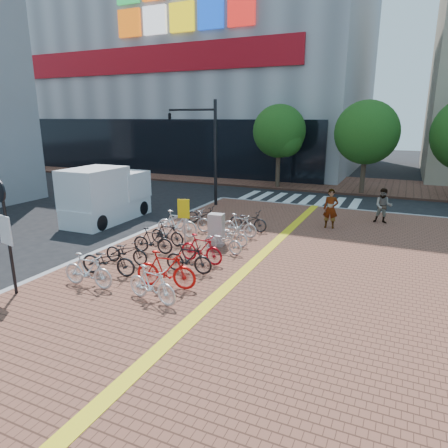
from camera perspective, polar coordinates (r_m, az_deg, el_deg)
The scene contains 31 objects.
ground at distance 13.86m, azimuth -5.97°, elevation -7.03°, with size 120.00×120.00×0.00m, color black.
sidewalk at distance 8.69m, azimuth -5.43°, elevation -21.10°, with size 14.00×34.00×0.15m, color brown.
tactile_strip at distance 9.10m, azimuth -11.23°, elevation -18.86°, with size 0.40×34.00×0.01m, color yellow.
kerb_north at distance 23.87m, azimuth 15.22°, elevation 2.14°, with size 14.00×0.25×0.15m, color gray.
far_sidewalk at distance 33.11m, azimuth 12.72°, elevation 5.79°, with size 70.00×8.00×0.15m, color brown.
department_store at distance 49.35m, azimuth -3.57°, elevation 25.28°, with size 36.00×24.27×28.00m.
crosswalk at distance 26.28m, azimuth 10.57°, elevation 3.41°, with size 7.50×4.00×0.01m.
street_trees at distance 28.56m, azimuth 21.80°, elevation 11.81°, with size 16.20×4.60×6.35m.
bike_0 at distance 12.88m, azimuth -18.87°, elevation -6.29°, with size 0.50×1.77×1.06m, color silver.
bike_1 at distance 13.66m, azimuth -16.22°, elevation -4.98°, with size 0.67×1.91×1.01m, color black.
bike_2 at distance 14.56m, azimuth -13.78°, elevation -3.81°, with size 0.59×1.69×0.89m, color black.
bike_3 at distance 15.42m, azimuth -10.16°, elevation -2.35°, with size 0.46×1.64×0.99m, color black.
bike_4 at distance 16.30m, azimuth -8.14°, elevation -1.36°, with size 0.45×1.59×0.95m, color black.
bike_5 at distance 17.34m, azimuth -6.73°, elevation 0.04°, with size 0.55×1.94×1.16m, color silver.
bike_6 at distance 18.23m, azimuth -4.75°, elevation 0.60°, with size 0.68×1.94×1.02m, color #A2A1A6.
bike_7 at distance 19.35m, azimuth -2.99°, elevation 1.31°, with size 0.60×1.73×0.91m, color black.
bike_8 at distance 11.44m, azimuth -10.28°, elevation -8.48°, with size 0.49×1.73×1.04m, color silver.
bike_9 at distance 12.26m, azimuth -8.31°, elevation -6.47°, with size 0.54×1.93×1.16m, color red.
bike_10 at distance 13.34m, azimuth -5.07°, elevation -4.93°, with size 0.46×1.65×0.99m, color black.
bike_11 at distance 14.19m, azimuth -3.28°, elevation -3.56°, with size 0.49×1.73×1.04m, color #B00C18.
bike_12 at distance 15.27m, azimuth -0.17°, elevation -2.48°, with size 0.59×1.69×0.89m, color #B8B7BD.
bike_13 at distance 16.19m, azimuth 1.00°, elevation -1.54°, with size 0.56×1.60×0.84m, color #B3B2B7.
bike_14 at distance 17.29m, azimuth 2.23°, elevation -0.19°, with size 0.47×1.66×1.00m, color silver.
bike_15 at distance 18.22m, azimuth 3.45°, elevation 0.52°, with size 0.64×1.83×0.96m, color black.
pedestrian_a at distance 19.20m, azimuth 14.99°, elevation 2.13°, with size 0.67×0.44×1.84m, color gray.
pedestrian_b at distance 20.92m, azimuth 21.80°, elevation 2.42°, with size 0.83×0.65×1.71m, color #505866.
utility_box at distance 16.06m, azimuth -1.09°, elevation -0.81°, with size 0.60×0.44×1.31m, color #B1B1B6.
yellow_sign at distance 16.36m, azimuth -5.73°, elevation 1.62°, with size 0.49×0.17×1.83m.
notice_sign at distance 12.79m, azimuth -28.80°, elevation 0.03°, with size 0.62×0.21×3.39m.
traffic_light_pole at distance 23.84m, azimuth -4.33°, elevation 12.83°, with size 3.22×1.24×5.99m.
box_truck at distance 21.23m, azimuth -16.51°, elevation 3.90°, with size 2.22×4.87×2.79m.
Camera 1 is at (6.58, -11.04, 5.19)m, focal length 32.00 mm.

